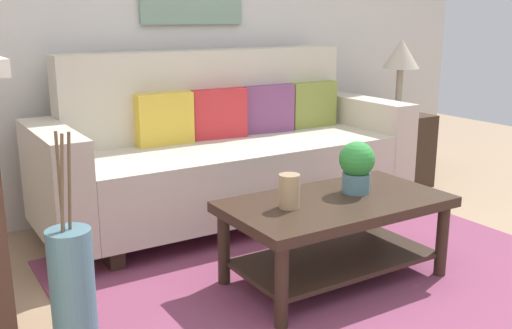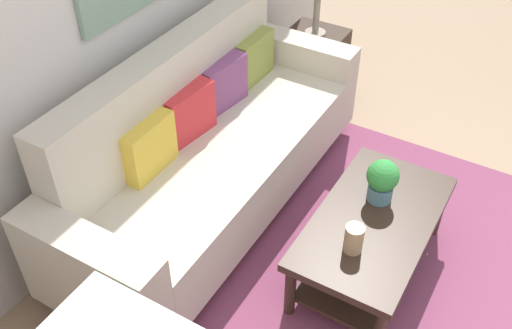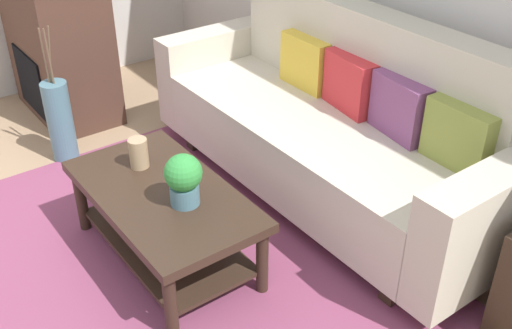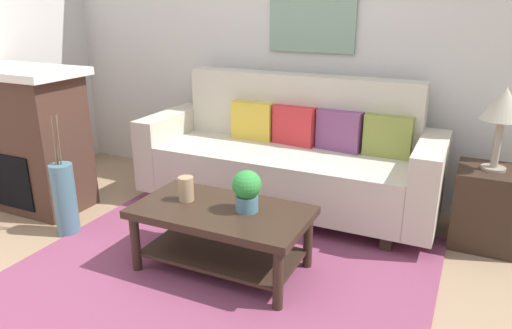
{
  "view_description": "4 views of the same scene",
  "coord_description": "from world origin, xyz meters",
  "px_view_note": "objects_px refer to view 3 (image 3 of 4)",
  "views": [
    {
      "loc": [
        -1.78,
        -1.58,
        1.3
      ],
      "look_at": [
        -0.1,
        1.12,
        0.49
      ],
      "focal_mm": 41.03,
      "sensor_mm": 36.0,
      "label": 1
    },
    {
      "loc": [
        -2.25,
        -0.05,
        2.69
      ],
      "look_at": [
        -0.12,
        1.21,
        0.59
      ],
      "focal_mm": 40.81,
      "sensor_mm": 36.0,
      "label": 2
    },
    {
      "loc": [
        2.25,
        -0.58,
        2.14
      ],
      "look_at": [
        0.18,
        0.95,
        0.52
      ],
      "focal_mm": 42.99,
      "sensor_mm": 36.0,
      "label": 3
    },
    {
      "loc": [
        1.33,
        -1.85,
        1.66
      ],
      "look_at": [
        -0.01,
        1.01,
        0.57
      ],
      "focal_mm": 33.46,
      "sensor_mm": 36.0,
      "label": 4
    }
  ],
  "objects_px": {
    "throw_pillow_mustard": "(306,62)",
    "throw_pillow_plum": "(400,107)",
    "throw_pillow_olive": "(459,136)",
    "fireplace": "(58,37)",
    "coffee_table": "(164,210)",
    "potted_plant_tabletop": "(184,178)",
    "tabletop_vase": "(139,153)",
    "floor_vase": "(60,122)",
    "couch": "(330,128)",
    "throw_pillow_crimson": "(350,83)"
  },
  "relations": [
    {
      "from": "throw_pillow_mustard",
      "to": "throw_pillow_plum",
      "type": "xyz_separation_m",
      "value": [
        0.76,
        0.0,
        0.0
      ]
    },
    {
      "from": "couch",
      "to": "throw_pillow_mustard",
      "type": "relative_size",
      "value": 6.67
    },
    {
      "from": "throw_pillow_crimson",
      "to": "floor_vase",
      "type": "distance_m",
      "value": 1.87
    },
    {
      "from": "throw_pillow_crimson",
      "to": "fireplace",
      "type": "height_order",
      "value": "fireplace"
    },
    {
      "from": "coffee_table",
      "to": "potted_plant_tabletop",
      "type": "xyz_separation_m",
      "value": [
        0.16,
        0.04,
        0.26
      ]
    },
    {
      "from": "throw_pillow_mustard",
      "to": "floor_vase",
      "type": "xyz_separation_m",
      "value": [
        -0.93,
        -1.27,
        -0.41
      ]
    },
    {
      "from": "throw_pillow_crimson",
      "to": "throw_pillow_plum",
      "type": "relative_size",
      "value": 1.0
    },
    {
      "from": "throw_pillow_crimson",
      "to": "floor_vase",
      "type": "bearing_deg",
      "value": -135.79
    },
    {
      "from": "tabletop_vase",
      "to": "potted_plant_tabletop",
      "type": "relative_size",
      "value": 0.61
    },
    {
      "from": "coffee_table",
      "to": "throw_pillow_olive",
      "type": "bearing_deg",
      "value": 57.73
    },
    {
      "from": "couch",
      "to": "tabletop_vase",
      "type": "bearing_deg",
      "value": -104.56
    },
    {
      "from": "couch",
      "to": "floor_vase",
      "type": "relative_size",
      "value": 4.41
    },
    {
      "from": "throw_pillow_plum",
      "to": "tabletop_vase",
      "type": "relative_size",
      "value": 2.26
    },
    {
      "from": "throw_pillow_mustard",
      "to": "floor_vase",
      "type": "distance_m",
      "value": 1.62
    },
    {
      "from": "couch",
      "to": "fireplace",
      "type": "distance_m",
      "value": 2.14
    },
    {
      "from": "couch",
      "to": "fireplace",
      "type": "relative_size",
      "value": 2.07
    },
    {
      "from": "couch",
      "to": "tabletop_vase",
      "type": "xyz_separation_m",
      "value": [
        -0.28,
        -1.08,
        0.08
      ]
    },
    {
      "from": "throw_pillow_olive",
      "to": "couch",
      "type": "bearing_deg",
      "value": -170.69
    },
    {
      "from": "floor_vase",
      "to": "throw_pillow_olive",
      "type": "bearing_deg",
      "value": 31.58
    },
    {
      "from": "potted_plant_tabletop",
      "to": "coffee_table",
      "type": "bearing_deg",
      "value": -165.98
    },
    {
      "from": "throw_pillow_mustard",
      "to": "throw_pillow_crimson",
      "type": "height_order",
      "value": "same"
    },
    {
      "from": "throw_pillow_mustard",
      "to": "throw_pillow_plum",
      "type": "height_order",
      "value": "same"
    },
    {
      "from": "throw_pillow_olive",
      "to": "potted_plant_tabletop",
      "type": "distance_m",
      "value": 1.34
    },
    {
      "from": "potted_plant_tabletop",
      "to": "fireplace",
      "type": "distance_m",
      "value": 2.11
    },
    {
      "from": "throw_pillow_plum",
      "to": "tabletop_vase",
      "type": "bearing_deg",
      "value": -118.72
    },
    {
      "from": "tabletop_vase",
      "to": "throw_pillow_mustard",
      "type": "bearing_deg",
      "value": 94.69
    },
    {
      "from": "throw_pillow_olive",
      "to": "fireplace",
      "type": "xyz_separation_m",
      "value": [
        -2.71,
        -0.98,
        -0.09
      ]
    },
    {
      "from": "throw_pillow_crimson",
      "to": "tabletop_vase",
      "type": "height_order",
      "value": "throw_pillow_crimson"
    },
    {
      "from": "coffee_table",
      "to": "potted_plant_tabletop",
      "type": "relative_size",
      "value": 4.2
    },
    {
      "from": "throw_pillow_crimson",
      "to": "tabletop_vase",
      "type": "relative_size",
      "value": 2.26
    },
    {
      "from": "fireplace",
      "to": "throw_pillow_olive",
      "type": "bearing_deg",
      "value": 19.9
    },
    {
      "from": "tabletop_vase",
      "to": "coffee_table",
      "type": "bearing_deg",
      "value": -4.01
    },
    {
      "from": "throw_pillow_olive",
      "to": "potted_plant_tabletop",
      "type": "relative_size",
      "value": 1.37
    },
    {
      "from": "throw_pillow_crimson",
      "to": "floor_vase",
      "type": "relative_size",
      "value": 0.66
    },
    {
      "from": "throw_pillow_crimson",
      "to": "throw_pillow_plum",
      "type": "height_order",
      "value": "same"
    },
    {
      "from": "couch",
      "to": "throw_pillow_mustard",
      "type": "distance_m",
      "value": 0.47
    },
    {
      "from": "tabletop_vase",
      "to": "throw_pillow_olive",
      "type": "bearing_deg",
      "value": 49.21
    },
    {
      "from": "couch",
      "to": "throw_pillow_olive",
      "type": "bearing_deg",
      "value": 9.31
    },
    {
      "from": "throw_pillow_crimson",
      "to": "tabletop_vase",
      "type": "xyz_separation_m",
      "value": [
        -0.28,
        -1.21,
        -0.17
      ]
    },
    {
      "from": "throw_pillow_olive",
      "to": "floor_vase",
      "type": "distance_m",
      "value": 2.46
    },
    {
      "from": "couch",
      "to": "throw_pillow_crimson",
      "type": "bearing_deg",
      "value": 90.0
    },
    {
      "from": "throw_pillow_plum",
      "to": "potted_plant_tabletop",
      "type": "distance_m",
      "value": 1.21
    },
    {
      "from": "throw_pillow_crimson",
      "to": "fireplace",
      "type": "distance_m",
      "value": 2.19
    },
    {
      "from": "tabletop_vase",
      "to": "floor_vase",
      "type": "bearing_deg",
      "value": -176.44
    },
    {
      "from": "potted_plant_tabletop",
      "to": "floor_vase",
      "type": "height_order",
      "value": "potted_plant_tabletop"
    },
    {
      "from": "fireplace",
      "to": "floor_vase",
      "type": "distance_m",
      "value": 0.77
    },
    {
      "from": "couch",
      "to": "floor_vase",
      "type": "distance_m",
      "value": 1.74
    },
    {
      "from": "throw_pillow_plum",
      "to": "coffee_table",
      "type": "height_order",
      "value": "throw_pillow_plum"
    },
    {
      "from": "couch",
      "to": "throw_pillow_olive",
      "type": "height_order",
      "value": "couch"
    },
    {
      "from": "throw_pillow_mustard",
      "to": "coffee_table",
      "type": "xyz_separation_m",
      "value": [
        0.37,
        -1.23,
        -0.37
      ]
    }
  ]
}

